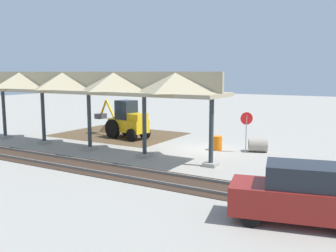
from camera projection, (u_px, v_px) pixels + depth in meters
The scene contains 10 objects.
ground_plane at pixel (205, 150), 23.71m from camera, with size 120.00×120.00×0.00m, color #9E998E.
dirt_work_zone at pixel (119, 134), 29.47m from camera, with size 9.34×7.00×0.01m, color brown.
platform_canopy at pixel (88, 84), 23.08m from camera, with size 17.80×3.20×4.90m.
rail_tracks at pixel (143, 176), 17.66m from camera, with size 60.00×2.58×0.15m.
stop_sign at pixel (246, 123), 22.61m from camera, with size 0.62×0.49×2.48m.
backhoe at pixel (127, 121), 27.67m from camera, with size 5.29×2.30×2.82m.
dirt_mound at pixel (111, 131), 31.18m from camera, with size 3.75×3.75×2.24m, color brown.
concrete_pipe at pixel (258, 145), 23.04m from camera, with size 1.35×1.20×0.86m.
distant_parked_car at pixel (298, 194), 12.04m from camera, with size 4.49×2.68×1.98m.
traffic_barrel at pixel (218, 143), 23.49m from camera, with size 0.56×0.56×0.90m, color orange.
Camera 1 is at (-9.67, 21.28, 4.88)m, focal length 40.00 mm.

